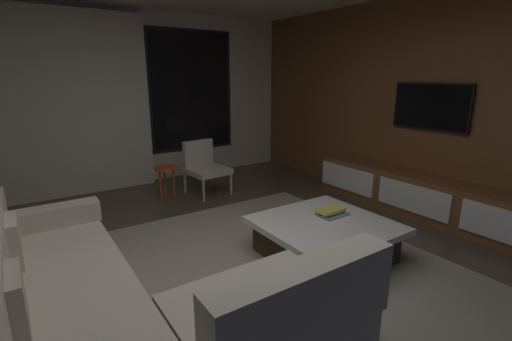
{
  "coord_description": "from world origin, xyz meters",
  "views": [
    {
      "loc": [
        -1.3,
        -2.24,
        1.72
      ],
      "look_at": [
        1.07,
        1.27,
        0.6
      ],
      "focal_mm": 25.25,
      "sensor_mm": 36.0,
      "label": 1
    }
  ],
  "objects_px": {
    "sectional_couch": "(114,314)",
    "accent_chair_near_window": "(204,165)",
    "coffee_table": "(324,239)",
    "book_stack_on_coffee_table": "(331,212)",
    "side_stool": "(166,173)",
    "mounted_tv": "(430,106)",
    "media_console": "(426,199)"
  },
  "relations": [
    {
      "from": "coffee_table",
      "to": "book_stack_on_coffee_table",
      "type": "bearing_deg",
      "value": 28.66
    },
    {
      "from": "book_stack_on_coffee_table",
      "to": "accent_chair_near_window",
      "type": "height_order",
      "value": "accent_chair_near_window"
    },
    {
      "from": "sectional_couch",
      "to": "book_stack_on_coffee_table",
      "type": "height_order",
      "value": "sectional_couch"
    },
    {
      "from": "sectional_couch",
      "to": "side_stool",
      "type": "distance_m",
      "value": 3.04
    },
    {
      "from": "sectional_couch",
      "to": "accent_chair_near_window",
      "type": "height_order",
      "value": "sectional_couch"
    },
    {
      "from": "side_stool",
      "to": "sectional_couch",
      "type": "bearing_deg",
      "value": -116.52
    },
    {
      "from": "accent_chair_near_window",
      "to": "mounted_tv",
      "type": "relative_size",
      "value": 0.8
    },
    {
      "from": "accent_chair_near_window",
      "to": "book_stack_on_coffee_table",
      "type": "bearing_deg",
      "value": -83.8
    },
    {
      "from": "coffee_table",
      "to": "book_stack_on_coffee_table",
      "type": "height_order",
      "value": "book_stack_on_coffee_table"
    },
    {
      "from": "side_stool",
      "to": "mounted_tv",
      "type": "xyz_separation_m",
      "value": [
        2.55,
        -2.31,
        0.98
      ]
    },
    {
      "from": "sectional_couch",
      "to": "coffee_table",
      "type": "relative_size",
      "value": 2.16
    },
    {
      "from": "side_stool",
      "to": "media_console",
      "type": "xyz_separation_m",
      "value": [
        2.37,
        -2.51,
        -0.12
      ]
    },
    {
      "from": "accent_chair_near_window",
      "to": "media_console",
      "type": "relative_size",
      "value": 0.25
    },
    {
      "from": "coffee_table",
      "to": "accent_chair_near_window",
      "type": "height_order",
      "value": "accent_chair_near_window"
    },
    {
      "from": "sectional_couch",
      "to": "accent_chair_near_window",
      "type": "bearing_deg",
      "value": 54.04
    },
    {
      "from": "accent_chair_near_window",
      "to": "media_console",
      "type": "bearing_deg",
      "value": -53.25
    },
    {
      "from": "accent_chair_near_window",
      "to": "side_stool",
      "type": "distance_m",
      "value": 0.57
    },
    {
      "from": "accent_chair_near_window",
      "to": "side_stool",
      "type": "relative_size",
      "value": 1.7
    },
    {
      "from": "book_stack_on_coffee_table",
      "to": "media_console",
      "type": "bearing_deg",
      "value": -2.88
    },
    {
      "from": "sectional_couch",
      "to": "mounted_tv",
      "type": "bearing_deg",
      "value": 5.9
    },
    {
      "from": "book_stack_on_coffee_table",
      "to": "side_stool",
      "type": "xyz_separation_m",
      "value": [
        -0.81,
        2.43,
        -0.02
      ]
    },
    {
      "from": "sectional_couch",
      "to": "mounted_tv",
      "type": "xyz_separation_m",
      "value": [
        3.91,
        0.4,
        1.06
      ]
    },
    {
      "from": "book_stack_on_coffee_table",
      "to": "mounted_tv",
      "type": "xyz_separation_m",
      "value": [
        1.74,
        0.12,
        0.96
      ]
    },
    {
      "from": "coffee_table",
      "to": "accent_chair_near_window",
      "type": "distance_m",
      "value": 2.46
    },
    {
      "from": "side_stool",
      "to": "accent_chair_near_window",
      "type": "bearing_deg",
      "value": -8.2
    },
    {
      "from": "sectional_couch",
      "to": "book_stack_on_coffee_table",
      "type": "distance_m",
      "value": 2.19
    },
    {
      "from": "coffee_table",
      "to": "mounted_tv",
      "type": "relative_size",
      "value": 1.19
    },
    {
      "from": "media_console",
      "to": "mounted_tv",
      "type": "bearing_deg",
      "value": 47.6
    },
    {
      "from": "coffee_table",
      "to": "side_stool",
      "type": "xyz_separation_m",
      "value": [
        -0.63,
        2.53,
        0.19
      ]
    },
    {
      "from": "coffee_table",
      "to": "side_stool",
      "type": "bearing_deg",
      "value": 104.05
    },
    {
      "from": "accent_chair_near_window",
      "to": "media_console",
      "type": "distance_m",
      "value": 3.04
    },
    {
      "from": "side_stool",
      "to": "media_console",
      "type": "height_order",
      "value": "media_console"
    }
  ]
}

